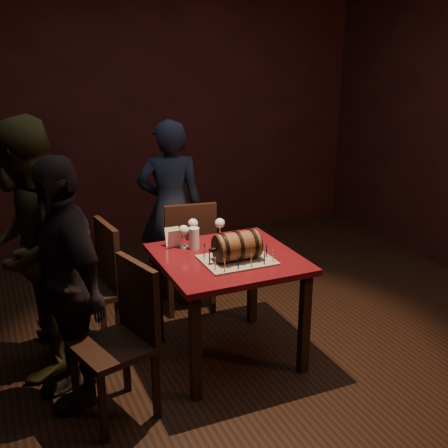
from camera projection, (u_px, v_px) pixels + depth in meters
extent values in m
plane|color=black|center=(238.00, 351.00, 4.00)|extent=(5.00, 5.00, 0.00)
cube|color=black|center=(136.00, 112.00, 5.73)|extent=(5.00, 0.04, 2.80)
cube|color=#450B12|center=(227.00, 259.00, 3.72)|extent=(0.90, 0.90, 0.04)
cube|color=black|center=(195.00, 348.00, 3.36)|extent=(0.06, 0.06, 0.71)
cube|color=black|center=(304.00, 324.00, 3.65)|extent=(0.06, 0.06, 0.71)
cube|color=black|center=(157.00, 297.00, 4.02)|extent=(0.06, 0.06, 0.71)
cube|color=black|center=(252.00, 280.00, 4.31)|extent=(0.06, 0.06, 0.71)
cube|color=gray|center=(237.00, 260.00, 3.63)|extent=(0.45, 0.35, 0.01)
cylinder|color=brown|center=(237.00, 246.00, 3.60)|extent=(0.27, 0.18, 0.18)
cylinder|color=black|center=(223.00, 248.00, 3.56)|extent=(0.02, 0.20, 0.20)
cylinder|color=black|center=(237.00, 246.00, 3.60)|extent=(0.02, 0.20, 0.20)
cylinder|color=black|center=(251.00, 244.00, 3.63)|extent=(0.02, 0.20, 0.20)
cylinder|color=black|center=(217.00, 249.00, 3.54)|extent=(0.01, 0.17, 0.17)
cylinder|color=black|center=(257.00, 243.00, 3.65)|extent=(0.01, 0.17, 0.17)
cylinder|color=black|center=(214.00, 250.00, 3.53)|extent=(0.04, 0.02, 0.02)
sphere|color=black|center=(211.00, 250.00, 3.53)|extent=(0.03, 0.03, 0.03)
cylinder|color=#E2D587|center=(225.00, 265.00, 3.43)|extent=(0.01, 0.01, 0.08)
cylinder|color=black|center=(225.00, 258.00, 3.41)|extent=(0.00, 0.00, 0.01)
cylinder|color=black|center=(238.00, 263.00, 3.46)|extent=(0.01, 0.01, 0.08)
cylinder|color=black|center=(238.00, 256.00, 3.45)|extent=(0.00, 0.00, 0.01)
cylinder|color=#E2D587|center=(251.00, 261.00, 3.50)|extent=(0.01, 0.01, 0.08)
cylinder|color=black|center=(251.00, 254.00, 3.48)|extent=(0.00, 0.00, 0.01)
cylinder|color=black|center=(264.00, 258.00, 3.53)|extent=(0.01, 0.01, 0.08)
cylinder|color=black|center=(264.00, 252.00, 3.52)|extent=(0.00, 0.00, 0.01)
cylinder|color=#E2D587|center=(273.00, 256.00, 3.58)|extent=(0.01, 0.01, 0.08)
cylinder|color=black|center=(273.00, 249.00, 3.56)|extent=(0.00, 0.00, 0.01)
cylinder|color=black|center=(266.00, 251.00, 3.65)|extent=(0.01, 0.01, 0.08)
cylinder|color=black|center=(267.00, 244.00, 3.64)|extent=(0.00, 0.00, 0.01)
cylinder|color=#E2D587|center=(260.00, 246.00, 3.73)|extent=(0.01, 0.01, 0.08)
cylinder|color=black|center=(260.00, 240.00, 3.72)|extent=(0.00, 0.00, 0.01)
cylinder|color=black|center=(254.00, 242.00, 3.81)|extent=(0.01, 0.01, 0.08)
cylinder|color=black|center=(254.00, 236.00, 3.80)|extent=(0.00, 0.00, 0.01)
cylinder|color=#E2D587|center=(242.00, 244.00, 3.78)|extent=(0.01, 0.01, 0.08)
cylinder|color=black|center=(242.00, 238.00, 3.76)|extent=(0.00, 0.00, 0.01)
cylinder|color=black|center=(230.00, 246.00, 3.74)|extent=(0.01, 0.01, 0.08)
cylinder|color=black|center=(230.00, 240.00, 3.73)|extent=(0.00, 0.00, 0.01)
cylinder|color=#E2D587|center=(217.00, 248.00, 3.71)|extent=(0.01, 0.01, 0.08)
cylinder|color=black|center=(217.00, 241.00, 3.69)|extent=(0.00, 0.00, 0.01)
cylinder|color=black|center=(204.00, 250.00, 3.67)|extent=(0.01, 0.01, 0.08)
cylinder|color=black|center=(204.00, 243.00, 3.66)|extent=(0.00, 0.00, 0.01)
cylinder|color=#E2D587|center=(204.00, 254.00, 3.61)|extent=(0.01, 0.01, 0.08)
cylinder|color=black|center=(204.00, 247.00, 3.59)|extent=(0.00, 0.00, 0.01)
cylinder|color=black|center=(210.00, 258.00, 3.53)|extent=(0.01, 0.01, 0.08)
cylinder|color=black|center=(209.00, 252.00, 3.52)|extent=(0.00, 0.00, 0.01)
cylinder|color=#E2D587|center=(215.00, 264.00, 3.45)|extent=(0.01, 0.01, 0.08)
cylinder|color=black|center=(215.00, 257.00, 3.44)|extent=(0.00, 0.00, 0.01)
cylinder|color=silver|center=(184.00, 247.00, 3.86)|extent=(0.06, 0.06, 0.01)
cylinder|color=silver|center=(184.00, 241.00, 3.85)|extent=(0.01, 0.01, 0.09)
sphere|color=silver|center=(184.00, 230.00, 3.82)|extent=(0.07, 0.07, 0.07)
sphere|color=#591114|center=(184.00, 231.00, 3.83)|extent=(0.05, 0.05, 0.05)
cylinder|color=silver|center=(193.00, 240.00, 4.00)|extent=(0.06, 0.06, 0.01)
cylinder|color=silver|center=(193.00, 234.00, 3.98)|extent=(0.01, 0.01, 0.09)
sphere|color=silver|center=(193.00, 224.00, 3.96)|extent=(0.07, 0.07, 0.07)
cylinder|color=silver|center=(220.00, 239.00, 4.01)|extent=(0.06, 0.06, 0.01)
cylinder|color=silver|center=(220.00, 233.00, 3.99)|extent=(0.01, 0.01, 0.09)
sphere|color=silver|center=(220.00, 223.00, 3.97)|extent=(0.07, 0.07, 0.07)
sphere|color=#BF594C|center=(220.00, 224.00, 3.97)|extent=(0.05, 0.05, 0.05)
cylinder|color=silver|center=(194.00, 238.00, 3.81)|extent=(0.07, 0.07, 0.15)
cylinder|color=#9E5414|center=(194.00, 241.00, 3.82)|extent=(0.06, 0.06, 0.11)
cylinder|color=white|center=(194.00, 232.00, 3.80)|extent=(0.06, 0.06, 0.02)
cube|color=black|center=(187.00, 255.00, 4.53)|extent=(0.46, 0.46, 0.04)
cube|color=black|center=(203.00, 272.00, 4.80)|extent=(0.04, 0.04, 0.43)
cube|color=black|center=(164.00, 276.00, 4.72)|extent=(0.04, 0.04, 0.43)
cube|color=black|center=(213.00, 288.00, 4.49)|extent=(0.04, 0.04, 0.43)
cube|color=black|center=(171.00, 293.00, 4.41)|extent=(0.04, 0.04, 0.43)
cube|color=black|center=(191.00, 233.00, 4.29)|extent=(0.40, 0.10, 0.46)
cube|color=black|center=(85.00, 294.00, 3.86)|extent=(0.45, 0.45, 0.04)
cube|color=black|center=(57.00, 320.00, 3.99)|extent=(0.04, 0.04, 0.43)
cube|color=black|center=(71.00, 341.00, 3.71)|extent=(0.04, 0.04, 0.43)
cube|color=black|center=(103.00, 309.00, 4.15)|extent=(0.04, 0.04, 0.43)
cube|color=black|center=(119.00, 328.00, 3.88)|extent=(0.04, 0.04, 0.43)
cube|color=black|center=(108.00, 255.00, 3.87)|extent=(0.09, 0.40, 0.46)
cube|color=black|center=(113.00, 348.00, 3.19)|extent=(0.50, 0.50, 0.04)
cube|color=black|center=(75.00, 381.00, 3.28)|extent=(0.04, 0.04, 0.43)
cube|color=black|center=(103.00, 409.00, 3.03)|extent=(0.04, 0.04, 0.43)
cube|color=black|center=(126.00, 361.00, 3.49)|extent=(0.04, 0.04, 0.43)
cube|color=black|center=(156.00, 385.00, 3.24)|extent=(0.04, 0.04, 0.43)
cube|color=black|center=(138.00, 299.00, 3.22)|extent=(0.15, 0.40, 0.46)
imported|color=#192033|center=(171.00, 208.00, 4.74)|extent=(0.62, 0.49, 1.50)
imported|color=#3E3E1F|center=(27.00, 251.00, 3.54)|extent=(0.84, 0.96, 1.69)
imported|color=black|center=(65.00, 283.00, 3.27)|extent=(0.57, 0.96, 1.53)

